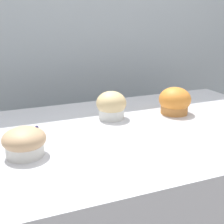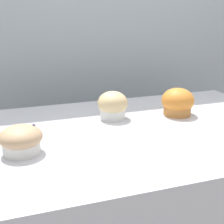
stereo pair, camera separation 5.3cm
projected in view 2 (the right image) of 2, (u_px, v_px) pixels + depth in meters
The scene contains 4 objects.
wall_back at pixel (88, 87), 1.46m from camera, with size 3.20×0.10×1.80m, color #A8B2B7.
muffin_front_center at pixel (178, 102), 1.03m from camera, with size 0.11×0.11×0.09m.
muffin_back_left at pixel (113, 106), 0.99m from camera, with size 0.10×0.10×0.09m.
muffin_back_right at pixel (21, 140), 0.75m from camera, with size 0.10×0.10×0.07m.
Camera 2 is at (-0.35, -0.79, 1.24)m, focal length 50.00 mm.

